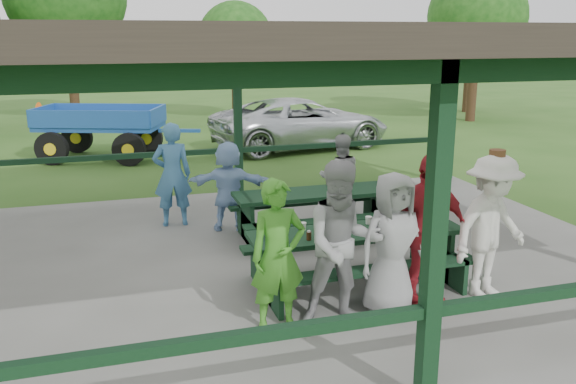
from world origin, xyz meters
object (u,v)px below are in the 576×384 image
object	(u,v)px
contestant_green	(278,256)
spectator_blue	(172,175)
farm_trailer	(101,131)
spectator_lblue	(229,186)
contestant_grey_left	(343,244)
spectator_grey	(340,177)
picnic_table_near	(356,250)
picnic_table_far	(317,208)
contestant_white_fedora	(491,227)
contestant_red	(427,231)
pickup_truck	(301,123)
contestant_grey_mid	(392,245)

from	to	relation	value
contestant_green	spectator_blue	size ratio (longest dim) A/B	0.96
farm_trailer	spectator_lblue	bearing A→B (deg)	-54.80
contestant_grey_left	spectator_grey	bearing A→B (deg)	76.77
spectator_lblue	picnic_table_near	bearing A→B (deg)	128.95
picnic_table_far	farm_trailer	distance (m)	8.64
spectator_grey	farm_trailer	world-z (taller)	spectator_grey
contestant_white_fedora	spectator_blue	world-z (taller)	contestant_white_fedora
spectator_blue	contestant_white_fedora	bearing A→B (deg)	131.29
contestant_red	spectator_blue	bearing A→B (deg)	119.30
spectator_grey	pickup_truck	distance (m)	7.39
spectator_grey	contestant_red	bearing A→B (deg)	93.27
contestant_red	farm_trailer	distance (m)	11.37
contestant_grey_left	pickup_truck	bearing A→B (deg)	82.20
contestant_grey_left	contestant_white_fedora	xyz separation A→B (m)	(1.98, 0.14, -0.03)
contestant_green	contestant_grey_left	bearing A→B (deg)	-8.03
spectator_grey	spectator_lblue	bearing A→B (deg)	10.16
contestant_grey_mid	spectator_blue	bearing A→B (deg)	112.30
spectator_lblue	pickup_truck	size ratio (longest dim) A/B	0.28
contestant_green	spectator_grey	bearing A→B (deg)	57.22
contestant_red	spectator_blue	size ratio (longest dim) A/B	1.06
spectator_lblue	spectator_grey	xyz separation A→B (m)	(1.98, 0.05, 0.00)
spectator_blue	spectator_lblue	bearing A→B (deg)	150.54
picnic_table_near	contestant_red	distance (m)	1.05
contestant_white_fedora	spectator_lblue	size ratio (longest dim) A/B	1.24
picnic_table_far	pickup_truck	size ratio (longest dim) A/B	0.50
farm_trailer	contestant_white_fedora	bearing A→B (deg)	-47.47
farm_trailer	picnic_table_far	bearing A→B (deg)	-48.01
contestant_grey_left	contestant_red	xyz separation A→B (m)	(1.10, 0.13, 0.00)
contestant_green	farm_trailer	distance (m)	10.98
spectator_blue	contestant_green	bearing A→B (deg)	100.79
picnic_table_near	contestant_grey_mid	world-z (taller)	contestant_grey_mid
spectator_lblue	spectator_blue	distance (m)	1.00
spectator_grey	picnic_table_near	bearing A→B (deg)	81.08
picnic_table_far	contestant_grey_mid	xyz separation A→B (m)	(-0.10, -2.85, 0.36)
contestant_grey_mid	contestant_red	xyz separation A→B (m)	(0.48, 0.08, 0.09)
contestant_grey_mid	spectator_blue	distance (m)	4.60
contestant_grey_mid	spectator_grey	xyz separation A→B (m)	(0.81, 3.67, -0.09)
contestant_red	farm_trailer	world-z (taller)	contestant_red
picnic_table_near	picnic_table_far	distance (m)	2.01
contestant_green	picnic_table_near	bearing A→B (deg)	31.03
picnic_table_far	spectator_grey	world-z (taller)	spectator_grey
farm_trailer	contestant_grey_mid	bearing A→B (deg)	-53.96
spectator_lblue	spectator_grey	world-z (taller)	spectator_grey
contestant_green	contestant_red	size ratio (longest dim) A/B	0.91
contestant_grey_left	spectator_grey	size ratio (longest dim) A/B	1.25
picnic_table_far	contestant_green	xyz separation A→B (m)	(-1.45, -2.83, 0.37)
contestant_green	contestant_grey_left	distance (m)	0.73
picnic_table_near	contestant_grey_mid	size ratio (longest dim) A/B	1.63
picnic_table_near	spectator_grey	world-z (taller)	spectator_grey
spectator_lblue	farm_trailer	size ratio (longest dim) A/B	0.35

